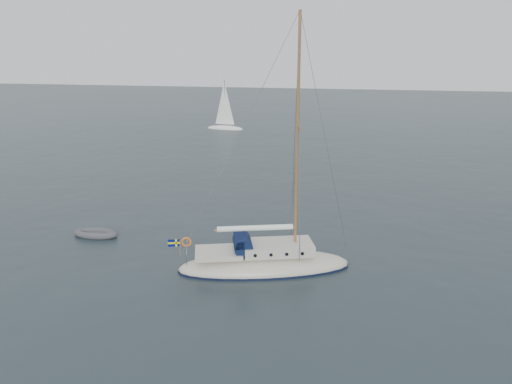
# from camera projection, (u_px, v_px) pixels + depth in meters

# --- Properties ---
(ground) EXTENTS (300.00, 300.00, 0.00)m
(ground) POSITION_uv_depth(u_px,v_px,m) (245.00, 253.00, 29.59)
(ground) COLOR black
(ground) RESTS_ON ground
(sailboat) EXTENTS (9.89, 2.96, 14.08)m
(sailboat) POSITION_uv_depth(u_px,v_px,m) (265.00, 251.00, 27.08)
(sailboat) COLOR beige
(sailboat) RESTS_ON ground
(dinghy) EXTENTS (3.00, 1.35, 0.43)m
(dinghy) POSITION_uv_depth(u_px,v_px,m) (96.00, 234.00, 32.24)
(dinghy) COLOR #525358
(dinghy) RESTS_ON ground
(distant_yacht_c) EXTENTS (6.17, 3.29, 8.18)m
(distant_yacht_c) POSITION_uv_depth(u_px,v_px,m) (225.00, 107.00, 78.04)
(distant_yacht_c) COLOR white
(distant_yacht_c) RESTS_ON ground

